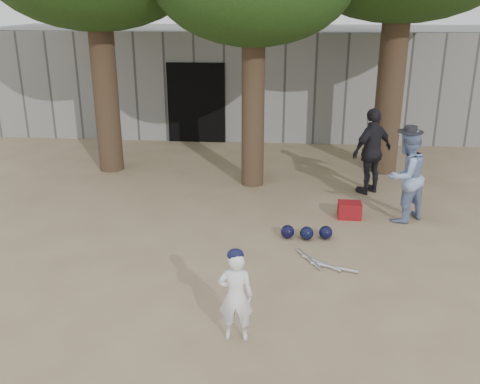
# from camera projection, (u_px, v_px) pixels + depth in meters

# --- Properties ---
(ground) EXTENTS (70.00, 70.00, 0.00)m
(ground) POSITION_uv_depth(u_px,v_px,m) (193.00, 275.00, 7.82)
(ground) COLOR #937C5E
(ground) RESTS_ON ground
(boy_player) EXTENTS (0.42, 0.28, 1.13)m
(boy_player) POSITION_uv_depth(u_px,v_px,m) (236.00, 296.00, 6.17)
(boy_player) COLOR white
(boy_player) RESTS_ON ground
(spectator_blue) EXTENTS (1.04, 1.00, 1.68)m
(spectator_blue) POSITION_uv_depth(u_px,v_px,m) (406.00, 176.00, 9.50)
(spectator_blue) COLOR #8097C6
(spectator_blue) RESTS_ON ground
(spectator_dark) EXTENTS (1.08, 0.99, 1.77)m
(spectator_dark) POSITION_uv_depth(u_px,v_px,m) (372.00, 151.00, 10.89)
(spectator_dark) COLOR black
(spectator_dark) RESTS_ON ground
(red_bag) EXTENTS (0.42, 0.32, 0.30)m
(red_bag) POSITION_uv_depth(u_px,v_px,m) (349.00, 210.00, 9.83)
(red_bag) COLOR maroon
(red_bag) RESTS_ON ground
(back_building) EXTENTS (16.00, 5.24, 3.00)m
(back_building) POSITION_uv_depth(u_px,v_px,m) (246.00, 77.00, 17.01)
(back_building) COLOR gray
(back_building) RESTS_ON ground
(helmet_row) EXTENTS (0.87, 0.29, 0.23)m
(helmet_row) POSITION_uv_depth(u_px,v_px,m) (307.00, 232.00, 8.97)
(helmet_row) COLOR black
(helmet_row) RESTS_ON ground
(bat_pile) EXTENTS (0.90, 0.72, 0.06)m
(bat_pile) POSITION_uv_depth(u_px,v_px,m) (322.00, 263.00, 8.10)
(bat_pile) COLOR silver
(bat_pile) RESTS_ON ground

